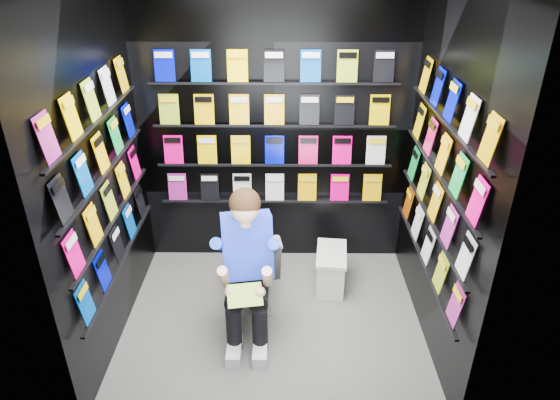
{
  "coord_description": "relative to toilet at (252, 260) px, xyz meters",
  "views": [
    {
      "loc": [
        0.09,
        -3.15,
        2.8
      ],
      "look_at": [
        0.06,
        0.15,
        1.05
      ],
      "focal_mm": 32.0,
      "sensor_mm": 36.0,
      "label": 1
    }
  ],
  "objects": [
    {
      "name": "comics_right",
      "position": [
        1.36,
        -0.34,
        0.94
      ],
      "size": [
        0.06,
        1.7,
        1.37
      ],
      "primitive_type": null,
      "color": "#D80E59",
      "rests_on": "wall_right"
    },
    {
      "name": "toilet",
      "position": [
        0.0,
        0.0,
        0.0
      ],
      "size": [
        0.53,
        0.81,
        0.73
      ],
      "primitive_type": "imported",
      "rotation": [
        0.0,
        0.0,
        3.3
      ],
      "color": "silver",
      "rests_on": "floor"
    },
    {
      "name": "wall_back",
      "position": [
        0.19,
        0.66,
        0.93
      ],
      "size": [
        2.4,
        0.04,
        2.6
      ],
      "primitive_type": "cube",
      "color": "black",
      "rests_on": "floor"
    },
    {
      "name": "comics_left",
      "position": [
        -0.98,
        -0.34,
        0.94
      ],
      "size": [
        0.06,
        1.7,
        1.37
      ],
      "primitive_type": null,
      "color": "#D80E59",
      "rests_on": "wall_left"
    },
    {
      "name": "wall_left",
      "position": [
        -1.01,
        -0.34,
        0.93
      ],
      "size": [
        0.04,
        2.0,
        2.6
      ],
      "primitive_type": "cube",
      "color": "black",
      "rests_on": "floor"
    },
    {
      "name": "wall_right",
      "position": [
        1.39,
        -0.34,
        0.93
      ],
      "size": [
        0.04,
        2.0,
        2.6
      ],
      "primitive_type": "cube",
      "color": "black",
      "rests_on": "floor"
    },
    {
      "name": "comics_back",
      "position": [
        0.19,
        0.63,
        0.94
      ],
      "size": [
        2.1,
        0.06,
        1.37
      ],
      "primitive_type": null,
      "color": "#D80E59",
      "rests_on": "wall_back"
    },
    {
      "name": "longbox_lid",
      "position": [
        0.69,
        0.14,
        -0.03
      ],
      "size": [
        0.3,
        0.48,
        0.03
      ],
      "primitive_type": "cube",
      "rotation": [
        0.0,
        0.0,
        -0.1
      ],
      "color": "silver",
      "rests_on": "longbox"
    },
    {
      "name": "wall_front",
      "position": [
        0.19,
        -1.34,
        0.93
      ],
      "size": [
        2.4,
        0.04,
        2.6
      ],
      "primitive_type": "cube",
      "color": "black",
      "rests_on": "floor"
    },
    {
      "name": "held_comic",
      "position": [
        0.0,
        -0.73,
        0.21
      ],
      "size": [
        0.27,
        0.18,
        0.1
      ],
      "primitive_type": "cube",
      "rotation": [
        -0.96,
        0.0,
        0.16
      ],
      "color": "green",
      "rests_on": "reader"
    },
    {
      "name": "floor",
      "position": [
        0.19,
        -0.34,
        -0.37
      ],
      "size": [
        2.4,
        2.4,
        0.0
      ],
      "primitive_type": "plane",
      "color": "#61615E",
      "rests_on": "ground"
    },
    {
      "name": "longbox",
      "position": [
        0.69,
        0.14,
        -0.21
      ],
      "size": [
        0.28,
        0.45,
        0.32
      ],
      "primitive_type": "cube",
      "rotation": [
        0.0,
        0.0,
        -0.1
      ],
      "color": "silver",
      "rests_on": "floor"
    },
    {
      "name": "reader",
      "position": [
        0.0,
        -0.38,
        0.39
      ],
      "size": [
        0.62,
        0.81,
        1.36
      ],
      "primitive_type": null,
      "rotation": [
        0.0,
        0.0,
        0.16
      ],
      "color": "#0C28E3",
      "rests_on": "toilet"
    }
  ]
}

